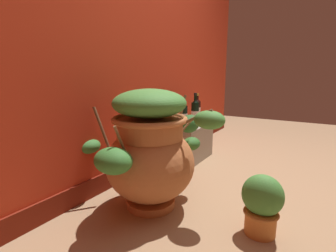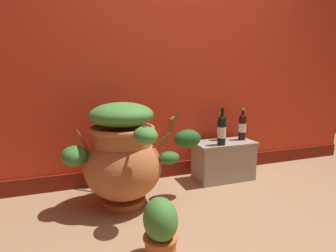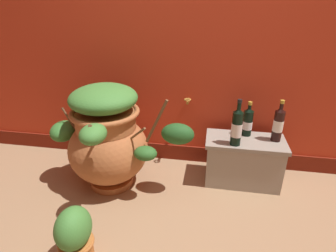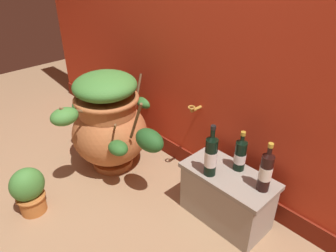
% 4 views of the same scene
% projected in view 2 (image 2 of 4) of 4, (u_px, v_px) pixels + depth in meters
% --- Properties ---
extents(ground_plane, '(7.00, 7.00, 0.00)m').
position_uv_depth(ground_plane, '(237.00, 233.00, 1.74)').
color(ground_plane, '#9E7A56').
extents(back_wall, '(4.40, 0.33, 2.60)m').
position_uv_depth(back_wall, '(173.00, 47.00, 2.62)').
color(back_wall, red).
rests_on(back_wall, ground_plane).
extents(terracotta_urn, '(1.09, 1.08, 0.81)m').
position_uv_depth(terracotta_urn, '(123.00, 155.00, 2.07)').
color(terracotta_urn, '#B26638').
rests_on(terracotta_urn, ground_plane).
extents(stone_ledge, '(0.60, 0.31, 0.38)m').
position_uv_depth(stone_ledge, '(224.00, 159.00, 2.63)').
color(stone_ledge, '#9E9384').
rests_on(stone_ledge, ground_plane).
extents(wine_bottle_left, '(0.07, 0.07, 0.28)m').
position_uv_depth(wine_bottle_left, '(221.00, 128.00, 2.66)').
color(wine_bottle_left, black).
rests_on(wine_bottle_left, stone_ledge).
extents(wine_bottle_middle, '(0.08, 0.08, 0.35)m').
position_uv_depth(wine_bottle_middle, '(222.00, 129.00, 2.46)').
color(wine_bottle_middle, black).
rests_on(wine_bottle_middle, stone_ledge).
extents(wine_bottle_right, '(0.07, 0.07, 0.32)m').
position_uv_depth(wine_bottle_right, '(242.00, 126.00, 2.68)').
color(wine_bottle_right, black).
rests_on(wine_bottle_right, stone_ledge).
extents(potted_shrub, '(0.20, 0.23, 0.36)m').
position_uv_depth(potted_shrub, '(160.00, 228.00, 1.46)').
color(potted_shrub, '#C17033').
rests_on(potted_shrub, ground_plane).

